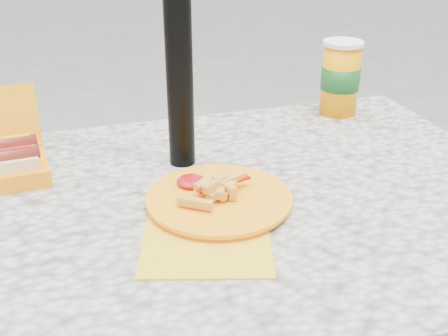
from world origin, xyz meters
name	(u,v)px	position (x,y,z in m)	size (l,w,h in m)	color
picnic_table	(205,252)	(0.00, 0.00, 0.64)	(1.20, 0.80, 0.75)	beige
fries_plate	(217,201)	(0.01, -0.03, 0.76)	(0.29, 0.34, 0.05)	gold
soda_cup	(340,78)	(0.42, 0.32, 0.84)	(0.09, 0.09, 0.17)	#FF9100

